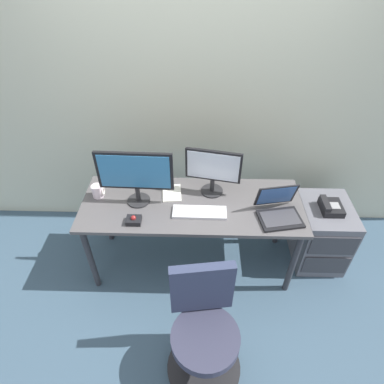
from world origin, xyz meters
The scene contains 13 objects.
ground_plane centered at (0.00, 0.00, 0.00)m, with size 8.00×8.00×0.00m, color #395164.
back_wall centered at (0.00, 0.68, 1.40)m, with size 6.00×0.10×2.80m, color beige.
desk centered at (0.00, 0.00, 0.66)m, with size 1.75×0.65×0.73m.
file_cabinet centered at (1.15, 0.11, 0.30)m, with size 0.42×0.53×0.60m.
desk_phone centered at (1.14, 0.10, 0.64)m, with size 0.17×0.20×0.09m.
office_chair centered at (0.10, -0.88, 0.41)m, with size 0.52×0.52×0.91m.
monitor_main centered at (-0.42, 0.02, 1.01)m, with size 0.57×0.18×0.46m.
monitor_side centered at (0.16, 0.15, 0.96)m, with size 0.44×0.18×0.40m.
keyboard centered at (0.06, -0.11, 0.75)m, with size 0.41×0.14×0.03m.
laptop centered at (0.65, -0.11, 0.79)m, with size 0.36×0.34×0.23m.
trackball_mouse centered at (-0.42, -0.22, 0.76)m, with size 0.11×0.09×0.07m.
coffee_mug centered at (-0.76, 0.07, 0.79)m, with size 0.10×0.09×0.11m.
paper_notepad centered at (-0.17, 0.12, 0.74)m, with size 0.15×0.21×0.01m, color white.
Camera 1 is at (0.05, -1.89, 2.47)m, focal length 30.36 mm.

